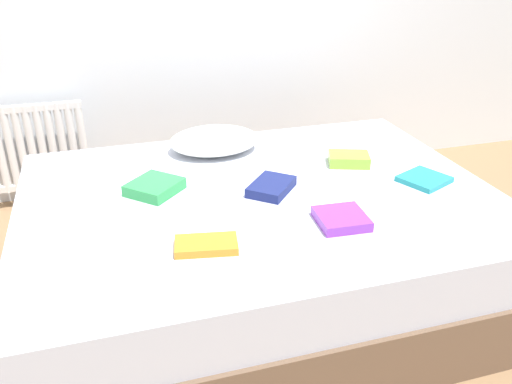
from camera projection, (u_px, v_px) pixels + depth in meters
ground_plane at (259, 290)px, 2.47m from camera, size 8.00×8.00×0.00m
bed at (259, 244)px, 2.36m from camera, size 2.00×1.50×0.50m
radiator at (37, 147)px, 3.09m from camera, size 0.55×0.04×0.51m
pillow at (214, 140)px, 2.65m from camera, size 0.44×0.35×0.11m
textbook_orange at (206, 245)px, 1.85m from camera, size 0.23×0.16×0.03m
textbook_green at (155, 187)px, 2.25m from camera, size 0.27×0.27×0.05m
textbook_purple at (341, 219)px, 2.01m from camera, size 0.19×0.19×0.04m
textbook_lime at (349, 159)px, 2.51m from camera, size 0.22×0.19×0.05m
textbook_navy at (272, 187)px, 2.25m from camera, size 0.25×0.26×0.04m
textbook_teal at (424, 179)px, 2.35m from camera, size 0.24×0.24×0.02m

